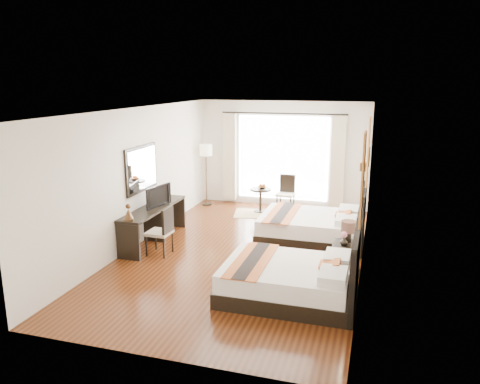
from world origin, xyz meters
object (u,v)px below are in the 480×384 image
(side_table, at_px, (260,200))
(fruit_bowl, at_px, (262,187))
(window_chair, at_px, (286,200))
(nightstand, at_px, (345,258))
(table_lamp, at_px, (349,228))
(television, at_px, (156,196))
(vase, at_px, (344,244))
(desk_chair, at_px, (160,240))
(console_desk, at_px, (154,224))
(bed_near, at_px, (293,279))
(floor_lamp, at_px, (206,154))
(bed_far, at_px, (315,227))

(side_table, height_order, fruit_bowl, fruit_bowl)
(side_table, bearing_deg, window_chair, 29.03)
(nightstand, distance_m, table_lamp, 0.53)
(table_lamp, bearing_deg, television, 172.88)
(vase, bearing_deg, fruit_bowl, 123.66)
(table_lamp, distance_m, desk_chair, 3.59)
(desk_chair, bearing_deg, console_desk, -52.76)
(bed_near, bearing_deg, floor_lamp, 123.90)
(floor_lamp, bearing_deg, bed_near, -56.10)
(television, xyz_separation_m, side_table, (1.56, 2.75, -0.67))
(table_lamp, distance_m, television, 4.01)
(bed_near, relative_size, television, 2.68)
(window_chair, bearing_deg, bed_far, 28.59)
(table_lamp, xyz_separation_m, console_desk, (-4.00, 0.40, -0.41))
(bed_far, relative_size, television, 2.78)
(desk_chair, bearing_deg, nightstand, -176.27)
(nightstand, height_order, table_lamp, table_lamp)
(bed_far, distance_m, window_chair, 2.41)
(bed_far, height_order, side_table, bed_far)
(nightstand, xyz_separation_m, vase, (-0.03, -0.11, 0.30))
(vase, distance_m, side_table, 4.20)
(console_desk, bearing_deg, television, 78.52)
(table_lamp, xyz_separation_m, side_table, (-2.41, 3.25, -0.48))
(console_desk, height_order, floor_lamp, floor_lamp)
(side_table, bearing_deg, bed_near, -69.87)
(desk_chair, xyz_separation_m, window_chair, (1.73, 3.81, -0.01))
(bed_near, distance_m, window_chair, 5.03)
(floor_lamp, relative_size, side_table, 2.69)
(desk_chair, distance_m, fruit_bowl, 3.71)
(desk_chair, bearing_deg, floor_lamp, -81.53)
(bed_near, height_order, floor_lamp, floor_lamp)
(console_desk, relative_size, desk_chair, 2.31)
(desk_chair, xyz_separation_m, fruit_bowl, (1.16, 3.50, 0.36))
(console_desk, distance_m, side_table, 3.26)
(television, xyz_separation_m, window_chair, (2.16, 3.08, -0.70))
(nightstand, xyz_separation_m, table_lamp, (0.03, 0.11, 0.52))
(nightstand, bearing_deg, television, 171.24)
(bed_far, distance_m, television, 3.40)
(fruit_bowl, xyz_separation_m, window_chair, (0.56, 0.31, -0.36))
(television, bearing_deg, side_table, -17.27)
(table_lamp, bearing_deg, fruit_bowl, 126.07)
(vase, height_order, floor_lamp, floor_lamp)
(bed_near, xyz_separation_m, vase, (0.68, 1.11, 0.27))
(window_chair, bearing_deg, television, -32.17)
(table_lamp, bearing_deg, window_chair, 116.94)
(fruit_bowl, bearing_deg, floor_lamp, 171.39)
(desk_chair, height_order, fruit_bowl, desk_chair)
(floor_lamp, bearing_deg, bed_far, -33.17)
(desk_chair, relative_size, floor_lamp, 0.57)
(television, xyz_separation_m, fruit_bowl, (1.60, 2.77, -0.33))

